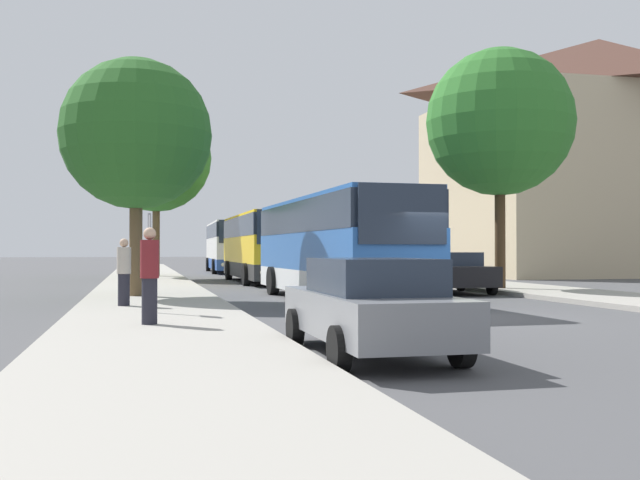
# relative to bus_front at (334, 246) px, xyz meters

# --- Properties ---
(ground_plane) EXTENTS (300.00, 300.00, 0.00)m
(ground_plane) POSITION_rel_bus_front_xyz_m (1.45, -5.99, -1.72)
(ground_plane) COLOR #4C4C4F
(ground_plane) RESTS_ON ground
(sidewalk_left) EXTENTS (4.00, 120.00, 0.15)m
(sidewalk_left) POSITION_rel_bus_front_xyz_m (-5.55, -5.99, -1.64)
(sidewalk_left) COLOR #A39E93
(sidewalk_left) RESTS_ON ground_plane
(building_right_background) EXTENTS (19.46, 14.02, 15.27)m
(building_right_background) POSITION_rel_bus_front_xyz_m (23.05, 20.03, 5.92)
(building_right_background) COLOR #C6B28E
(building_right_background) RESTS_ON ground_plane
(bus_front) EXTENTS (2.98, 11.90, 3.20)m
(bus_front) POSITION_rel_bus_front_xyz_m (0.00, 0.00, 0.00)
(bus_front) COLOR silver
(bus_front) RESTS_ON ground_plane
(bus_middle) EXTENTS (2.81, 11.45, 3.29)m
(bus_middle) POSITION_rel_bus_front_xyz_m (-0.07, 13.63, 0.05)
(bus_middle) COLOR #2D2D2D
(bus_middle) RESTS_ON ground_plane
(bus_rear) EXTENTS (3.12, 11.55, 3.48)m
(bus_rear) POSITION_rel_bus_front_xyz_m (0.26, 29.84, 0.14)
(bus_rear) COLOR #2D519E
(bus_rear) RESTS_ON ground_plane
(parked_car_left_curb) EXTENTS (1.91, 4.55, 1.47)m
(parked_car_left_curb) POSITION_rel_bus_front_xyz_m (-2.56, -11.87, -0.95)
(parked_car_left_curb) COLOR slate
(parked_car_left_curb) RESTS_ON ground_plane
(parked_car_right_near) EXTENTS (2.20, 4.71, 1.50)m
(parked_car_right_near) POSITION_rel_bus_front_xyz_m (5.23, 2.94, -0.93)
(parked_car_right_near) COLOR black
(parked_car_right_near) RESTS_ON ground_plane
(bus_stop_sign) EXTENTS (0.08, 0.45, 2.30)m
(bus_stop_sign) POSITION_rel_bus_front_xyz_m (-5.72, -4.90, -0.13)
(bus_stop_sign) COLOR gray
(bus_stop_sign) RESTS_ON sidewalk_left
(pedestrian_waiting_near) EXTENTS (0.36, 0.36, 1.74)m
(pedestrian_waiting_near) POSITION_rel_bus_front_xyz_m (-6.33, -2.65, -0.69)
(pedestrian_waiting_near) COLOR #23232D
(pedestrian_waiting_near) RESTS_ON sidewalk_left
(pedestrian_waiting_far) EXTENTS (0.36, 0.36, 1.89)m
(pedestrian_waiting_far) POSITION_rel_bus_front_xyz_m (-5.75, -7.71, -0.60)
(pedestrian_waiting_far) COLOR #23232D
(pedestrian_waiting_far) RESTS_ON sidewalk_left
(tree_left_near) EXTENTS (6.06, 6.06, 9.59)m
(tree_left_near) POSITION_rel_bus_front_xyz_m (-5.02, 19.51, 4.99)
(tree_left_near) COLOR brown
(tree_left_near) RESTS_ON sidewalk_left
(tree_left_far) EXTENTS (4.75, 4.75, 7.47)m
(tree_left_far) POSITION_rel_bus_front_xyz_m (-6.04, 1.55, 3.52)
(tree_left_far) COLOR brown
(tree_left_far) RESTS_ON sidewalk_left
(tree_right_near) EXTENTS (5.58, 5.58, 9.07)m
(tree_right_near) POSITION_rel_bus_front_xyz_m (7.34, 3.22, 4.70)
(tree_right_near) COLOR #47331E
(tree_right_near) RESTS_ON sidewalk_right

